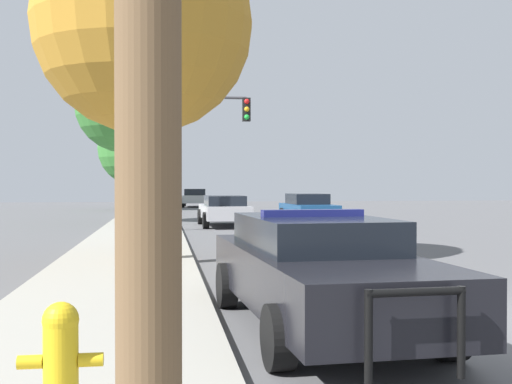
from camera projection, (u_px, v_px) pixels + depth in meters
name	position (u px, v px, depth m)	size (l,w,h in m)	color
ground_plane	(487.00, 319.00, 8.55)	(110.00, 110.00, 0.00)	#565659
sidewalk_left	(96.00, 326.00, 7.81)	(3.00, 110.00, 0.13)	#99968C
police_car	(317.00, 269.00, 7.98)	(2.25, 5.40, 1.48)	black
fire_hydrant	(61.00, 355.00, 4.64)	(0.60, 0.26, 0.82)	gold
traffic_light	(198.00, 133.00, 24.45)	(3.44, 0.35, 5.12)	#424247
car_background_oncoming	(308.00, 207.00, 29.28)	(2.14, 4.33, 1.33)	navy
car_background_midblock	(224.00, 210.00, 27.00)	(2.07, 4.60, 1.29)	#B7B7BC
car_background_distant	(195.00, 197.00, 49.02)	(2.27, 4.30, 1.38)	#B7B7BC
tree_sidewalk_mid	(123.00, 105.00, 29.34)	(4.42, 4.42, 7.51)	brown
tree_sidewalk_near	(143.00, 25.00, 14.10)	(4.82, 4.82, 7.60)	brown
tree_sidewalk_far	(136.00, 148.00, 43.54)	(5.12, 5.12, 6.63)	brown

